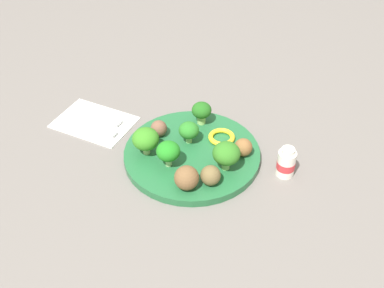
{
  "coord_description": "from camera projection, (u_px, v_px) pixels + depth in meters",
  "views": [
    {
      "loc": [
        0.29,
        -0.7,
        0.68
      ],
      "look_at": [
        0.0,
        0.0,
        0.04
      ],
      "focal_mm": 46.06,
      "sensor_mm": 36.0,
      "label": 1
    }
  ],
  "objects": [
    {
      "name": "broccoli_floret_back_right",
      "position": [
        226.0,
        154.0,
        0.95
      ],
      "size": [
        0.05,
        0.05,
        0.06
      ],
      "color": "#8DC56B",
      "rests_on": "plate"
    },
    {
      "name": "knife",
      "position": [
        92.0,
        126.0,
        1.09
      ],
      "size": [
        0.15,
        0.04,
        0.01
      ],
      "color": "silver",
      "rests_on": "napkin"
    },
    {
      "name": "broccoli_floret_front_right",
      "position": [
        202.0,
        111.0,
        1.06
      ],
      "size": [
        0.04,
        0.04,
        0.05
      ],
      "color": "#A0CA71",
      "rests_on": "plate"
    },
    {
      "name": "broccoli_floret_center",
      "position": [
        146.0,
        139.0,
        0.98
      ],
      "size": [
        0.05,
        0.05,
        0.06
      ],
      "color": "#9EB772",
      "rests_on": "plate"
    },
    {
      "name": "fork",
      "position": [
        101.0,
        117.0,
        1.11
      ],
      "size": [
        0.12,
        0.03,
        0.01
      ],
      "color": "silver",
      "rests_on": "napkin"
    },
    {
      "name": "plate",
      "position": [
        192.0,
        154.0,
        1.01
      ],
      "size": [
        0.28,
        0.28,
        0.02
      ],
      "primitive_type": "cylinder",
      "color": "#236638",
      "rests_on": "ground_plane"
    },
    {
      "name": "ground_plane",
      "position": [
        192.0,
        157.0,
        1.02
      ],
      "size": [
        4.0,
        4.0,
        0.0
      ],
      "primitive_type": "plane",
      "color": "slate"
    },
    {
      "name": "pepper_ring_back_right",
      "position": [
        222.0,
        137.0,
        1.03
      ],
      "size": [
        0.08,
        0.08,
        0.01
      ],
      "primitive_type": "torus",
      "rotation": [
        0.0,
        0.0,
        1.13
      ],
      "color": "yellow",
      "rests_on": "plate"
    },
    {
      "name": "napkin",
      "position": [
        94.0,
        122.0,
        1.11
      ],
      "size": [
        0.18,
        0.13,
        0.01
      ],
      "primitive_type": "cube",
      "rotation": [
        0.0,
        0.0,
        -0.07
      ],
      "color": "white",
      "rests_on": "ground_plane"
    },
    {
      "name": "meatball_front_right",
      "position": [
        211.0,
        175.0,
        0.93
      ],
      "size": [
        0.04,
        0.04,
        0.04
      ],
      "primitive_type": "sphere",
      "color": "brown",
      "rests_on": "plate"
    },
    {
      "name": "broccoli_floret_mid_right",
      "position": [
        189.0,
        131.0,
        1.01
      ],
      "size": [
        0.04,
        0.04,
        0.05
      ],
      "color": "#98C877",
      "rests_on": "plate"
    },
    {
      "name": "meatball_mid_right",
      "position": [
        243.0,
        147.0,
        0.99
      ],
      "size": [
        0.04,
        0.04,
        0.04
      ],
      "primitive_type": "sphere",
      "color": "brown",
      "rests_on": "plate"
    },
    {
      "name": "meatball_near_rim",
      "position": [
        159.0,
        128.0,
        1.04
      ],
      "size": [
        0.04,
        0.04,
        0.04
      ],
      "primitive_type": "sphere",
      "color": "brown",
      "rests_on": "plate"
    },
    {
      "name": "broccoli_floret_front_left",
      "position": [
        168.0,
        151.0,
        0.95
      ],
      "size": [
        0.05,
        0.05,
        0.06
      ],
      "color": "#9FC781",
      "rests_on": "plate"
    },
    {
      "name": "meatball_far_rim",
      "position": [
        187.0,
        178.0,
        0.91
      ],
      "size": [
        0.05,
        0.05,
        0.05
      ],
      "primitive_type": "sphere",
      "color": "brown",
      "rests_on": "plate"
    },
    {
      "name": "yogurt_bottle",
      "position": [
        286.0,
        163.0,
        0.96
      ],
      "size": [
        0.04,
        0.04,
        0.07
      ],
      "color": "white",
      "rests_on": "ground_plane"
    }
  ]
}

